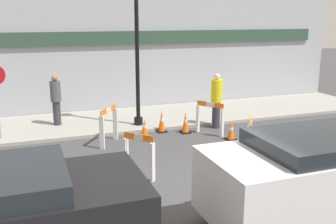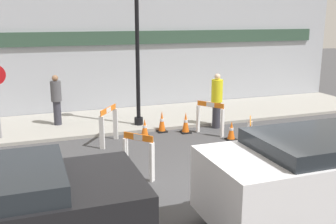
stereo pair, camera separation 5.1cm
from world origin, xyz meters
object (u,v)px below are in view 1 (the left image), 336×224
streetlamp_post (137,25)px  person_worker (216,99)px  parked_car_1 (317,175)px  person_pedestrian (56,98)px

streetlamp_post → person_worker: streetlamp_post is taller
streetlamp_post → parked_car_1: 7.57m
person_pedestrian → person_worker: bearing=171.2°
person_pedestrian → parked_car_1: 8.79m
person_pedestrian → parked_car_1: bearing=126.0°
streetlamp_post → parked_car_1: size_ratio=1.28×
person_worker → streetlamp_post: bearing=-59.9°
parked_car_1 → person_worker: bearing=78.8°
person_worker → parked_car_1: 6.31m
person_worker → parked_car_1: bearing=39.3°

